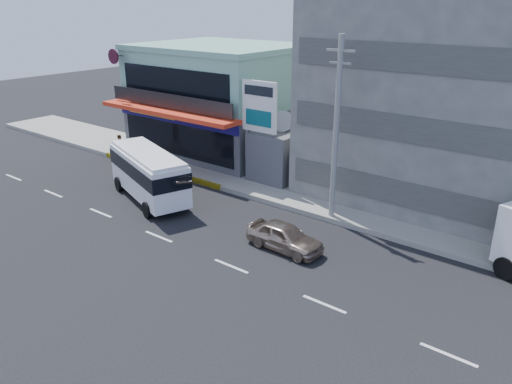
% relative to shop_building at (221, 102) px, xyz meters
% --- Properties ---
extents(ground, '(120.00, 120.00, 0.00)m').
position_rel_shop_building_xyz_m(ground, '(8.00, -13.95, -4.00)').
color(ground, black).
rests_on(ground, ground).
extents(sidewalk, '(70.00, 5.00, 0.30)m').
position_rel_shop_building_xyz_m(sidewalk, '(13.00, -4.45, -3.85)').
color(sidewalk, gray).
rests_on(sidewalk, ground).
extents(shop_building, '(12.40, 11.70, 8.00)m').
position_rel_shop_building_xyz_m(shop_building, '(0.00, 0.00, 0.00)').
color(shop_building, '#424246').
rests_on(shop_building, ground).
extents(concrete_building, '(16.00, 12.00, 14.00)m').
position_rel_shop_building_xyz_m(concrete_building, '(18.00, 1.05, 3.00)').
color(concrete_building, gray).
rests_on(concrete_building, ground).
extents(gap_structure, '(3.00, 6.00, 3.50)m').
position_rel_shop_building_xyz_m(gap_structure, '(8.00, -1.95, -2.25)').
color(gap_structure, '#424246').
rests_on(gap_structure, ground).
extents(satellite_dish, '(1.50, 1.50, 0.15)m').
position_rel_shop_building_xyz_m(satellite_dish, '(8.00, -2.95, -0.42)').
color(satellite_dish, slate).
rests_on(satellite_dish, gap_structure).
extents(billboard, '(2.60, 0.18, 6.90)m').
position_rel_shop_building_xyz_m(billboard, '(7.50, -4.75, 0.93)').
color(billboard, gray).
rests_on(billboard, ground).
extents(utility_pole_near, '(1.60, 0.30, 10.00)m').
position_rel_shop_building_xyz_m(utility_pole_near, '(14.00, -6.55, 1.15)').
color(utility_pole_near, '#999993').
rests_on(utility_pole_near, ground).
extents(minibus, '(7.71, 4.65, 3.08)m').
position_rel_shop_building_xyz_m(minibus, '(3.67, -10.76, -2.16)').
color(minibus, white).
rests_on(minibus, ground).
extents(sedan, '(4.07, 1.74, 1.37)m').
position_rel_shop_building_xyz_m(sedan, '(13.96, -11.02, -3.31)').
color(sedan, tan).
rests_on(sedan, ground).
extents(motorcycle_rider, '(1.94, 0.87, 2.40)m').
position_rel_shop_building_xyz_m(motorcycle_rider, '(-3.03, -7.70, -3.20)').
color(motorcycle_rider, '#611F0D').
rests_on(motorcycle_rider, ground).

